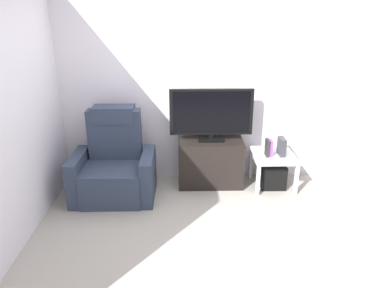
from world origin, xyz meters
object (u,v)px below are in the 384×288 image
Objects in this scene: tv_stand at (210,162)px; television at (211,114)px; subwoofer_box at (272,175)px; side_table at (274,160)px; book_middle at (270,148)px; recliner_armchair at (114,167)px; book_leftmost at (267,148)px; game_console at (282,146)px.

television is at bearing 90.00° from tv_stand.
television is 1.15m from subwoofer_box.
side_table is (0.81, -0.09, 0.06)m from tv_stand.
side_table is at bearing 18.74° from book_middle.
television is 1.37m from recliner_armchair.
side_table is at bearing -7.47° from television.
side_table is 0.21m from book_leftmost.
subwoofer_box is at bearing 18.74° from book_middle.
television is at bearing 172.53° from side_table.
recliner_armchair is 2.11m from game_console.
book_middle is at bearing -161.26° from subwoofer_box.
subwoofer_box is at bearing 11.31° from book_leftmost.
game_console reaches higher than subwoofer_box.
book_leftmost reaches higher than side_table.
television is 0.96× the size of recliner_armchair.
recliner_armchair is 5.15× the size of book_middle.
book_leftmost is at bearing 14.37° from recliner_armchair.
subwoofer_box is 1.40× the size of book_leftmost.
recliner_armchair reaches higher than book_leftmost.
tv_stand is at bearing 175.09° from game_console.
game_console reaches higher than side_table.
recliner_armchair is 1.92m from book_leftmost.
book_leftmost reaches higher than book_middle.
tv_stand reaches higher than subwoofer_box.
side_table is 2.44× the size of book_leftmost.
side_table is 2.57× the size of book_middle.
subwoofer_box is 0.39m from book_middle.
tv_stand is 3.68× the size of game_console.
subwoofer_box is (0.00, -0.00, -0.22)m from side_table.
tv_stand is 0.80× the size of television.
book_middle is at bearing 14.28° from recliner_armchair.
television reaches higher than recliner_armchair.
book_middle is at bearing 0.00° from book_leftmost.
recliner_armchair reaches higher than side_table.
game_console is (2.10, 0.18, 0.18)m from recliner_armchair.
tv_stand is 3.95× the size of book_middle.
television is 4.62× the size of game_console.
subwoofer_box is at bearing -90.00° from side_table.
game_console is at bearing 6.34° from side_table.
book_middle is at bearing -168.61° from game_console.
television is 0.87m from book_middle.
book_leftmost reaches higher than subwoofer_box.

